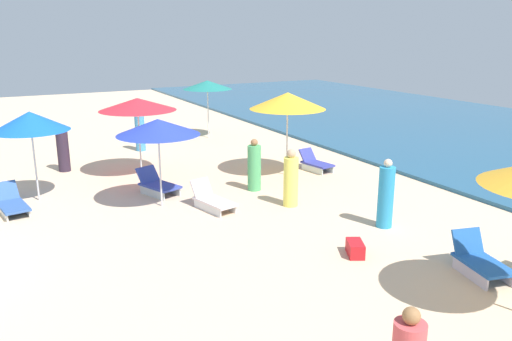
# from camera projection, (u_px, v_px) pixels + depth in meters

# --- Properties ---
(umbrella_0) EXTENTS (2.21, 2.21, 2.40)m
(umbrella_0) POSITION_uv_depth(u_px,v_px,m) (158.00, 127.00, 13.49)
(umbrella_0) COLOR silver
(umbrella_0) RESTS_ON ground_plane
(lounge_chair_0_0) EXTENTS (1.50, 0.88, 0.72)m
(lounge_chair_0_0) POSITION_uv_depth(u_px,v_px,m) (212.00, 200.00, 13.75)
(lounge_chair_0_0) COLOR silver
(lounge_chair_0_0) RESTS_ON ground_plane
(lounge_chair_0_1) EXTENTS (1.50, 1.09, 0.73)m
(lounge_chair_0_1) POSITION_uv_depth(u_px,v_px,m) (158.00, 185.00, 15.02)
(lounge_chair_0_1) COLOR silver
(lounge_chair_0_1) RESTS_ON ground_plane
(lounge_chair_1_0) EXTENTS (1.36, 0.92, 0.78)m
(lounge_chair_1_0) POSITION_uv_depth(u_px,v_px,m) (480.00, 261.00, 10.03)
(lounge_chair_1_0) COLOR silver
(lounge_chair_1_0) RESTS_ON ground_plane
(umbrella_2) EXTENTS (2.15, 2.15, 2.53)m
(umbrella_2) POSITION_uv_depth(u_px,v_px,m) (207.00, 85.00, 22.39)
(umbrella_2) COLOR silver
(umbrella_2) RESTS_ON ground_plane
(umbrella_3) EXTENTS (2.45, 2.45, 2.73)m
(umbrella_3) POSITION_uv_depth(u_px,v_px,m) (288.00, 101.00, 16.42)
(umbrella_3) COLOR silver
(umbrella_3) RESTS_ON ground_plane
(lounge_chair_3_0) EXTENTS (1.32, 0.77, 0.69)m
(lounge_chair_3_0) POSITION_uv_depth(u_px,v_px,m) (315.00, 163.00, 17.51)
(lounge_chair_3_0) COLOR silver
(lounge_chair_3_0) RESTS_ON ground_plane
(umbrella_4) EXTENTS (2.47, 2.47, 2.55)m
(umbrella_4) POSITION_uv_depth(u_px,v_px,m) (138.00, 104.00, 16.43)
(umbrella_4) COLOR silver
(umbrella_4) RESTS_ON ground_plane
(umbrella_5) EXTENTS (2.06, 2.06, 2.52)m
(umbrella_5) POSITION_uv_depth(u_px,v_px,m) (30.00, 121.00, 13.94)
(umbrella_5) COLOR silver
(umbrella_5) RESTS_ON ground_plane
(lounge_chair_5_0) EXTENTS (1.62, 0.85, 0.68)m
(lounge_chair_5_0) POSITION_uv_depth(u_px,v_px,m) (11.00, 203.00, 13.54)
(lounge_chair_5_0) COLOR silver
(lounge_chair_5_0) RESTS_ON ground_plane
(beachgoer_0) EXTENTS (0.55, 0.55, 1.59)m
(beachgoer_0) POSITION_uv_depth(u_px,v_px,m) (63.00, 150.00, 17.36)
(beachgoer_0) COLOR #312535
(beachgoer_0) RESTS_ON ground_plane
(beachgoer_1) EXTENTS (0.56, 0.56, 1.56)m
(beachgoer_1) POSITION_uv_depth(u_px,v_px,m) (254.00, 167.00, 15.28)
(beachgoer_1) COLOR #4FAE68
(beachgoer_1) RESTS_ON ground_plane
(beachgoer_3) EXTENTS (0.53, 0.53, 1.63)m
(beachgoer_3) POSITION_uv_depth(u_px,v_px,m) (140.00, 132.00, 20.33)
(beachgoer_3) COLOR #4194CD
(beachgoer_3) RESTS_ON ground_plane
(beachgoer_4) EXTENTS (0.42, 0.42, 1.58)m
(beachgoer_4) POSITION_uv_depth(u_px,v_px,m) (291.00, 180.00, 13.90)
(beachgoer_4) COLOR #F9EF61
(beachgoer_4) RESTS_ON ground_plane
(beachgoer_5) EXTENTS (0.53, 0.53, 1.70)m
(beachgoer_5) POSITION_uv_depth(u_px,v_px,m) (386.00, 196.00, 12.37)
(beachgoer_5) COLOR #2A94CC
(beachgoer_5) RESTS_ON ground_plane
(cooler_box_1) EXTENTS (0.65, 0.53, 0.31)m
(cooler_box_1) POSITION_uv_depth(u_px,v_px,m) (355.00, 249.00, 10.94)
(cooler_box_1) COLOR red
(cooler_box_1) RESTS_ON ground_plane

